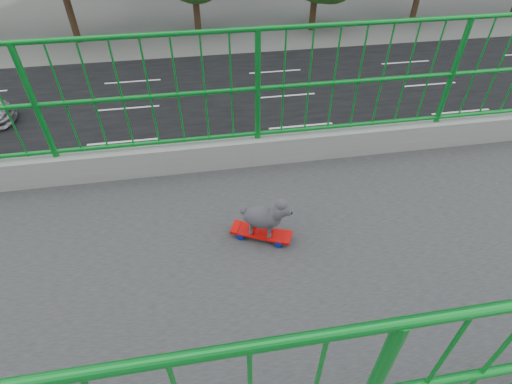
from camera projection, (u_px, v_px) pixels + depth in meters
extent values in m
cube|color=black|center=(123.00, 142.00, 16.98)|extent=(18.00, 90.00, 0.02)
cylinder|color=black|center=(73.00, 20.00, 25.10)|extent=(0.44, 0.44, 2.73)
cylinder|color=black|center=(197.00, 11.00, 26.34)|extent=(0.44, 0.44, 2.87)
cylinder|color=black|center=(313.00, 10.00, 26.94)|extent=(0.44, 0.44, 2.66)
cube|color=red|center=(261.00, 233.00, 3.36)|extent=(0.36, 0.54, 0.02)
cube|color=#99999E|center=(243.00, 230.00, 3.41)|extent=(0.10, 0.07, 0.02)
cylinder|color=#061B95|center=(245.00, 226.00, 3.47)|extent=(0.05, 0.07, 0.06)
sphere|color=yellow|center=(245.00, 226.00, 3.47)|extent=(0.03, 0.03, 0.03)
cylinder|color=#061B95|center=(240.00, 237.00, 3.37)|extent=(0.05, 0.07, 0.06)
sphere|color=yellow|center=(240.00, 237.00, 3.37)|extent=(0.03, 0.03, 0.03)
cube|color=#99999E|center=(280.00, 238.00, 3.34)|extent=(0.10, 0.07, 0.02)
cylinder|color=#061B95|center=(282.00, 233.00, 3.40)|extent=(0.05, 0.07, 0.06)
sphere|color=yellow|center=(282.00, 233.00, 3.40)|extent=(0.03, 0.03, 0.03)
cylinder|color=#061B95|center=(278.00, 244.00, 3.30)|extent=(0.05, 0.07, 0.06)
sphere|color=yellow|center=(278.00, 244.00, 3.30)|extent=(0.03, 0.03, 0.03)
ellipsoid|color=#28262A|center=(261.00, 217.00, 3.24)|extent=(0.29, 0.34, 0.19)
sphere|color=#28262A|center=(281.00, 210.00, 3.13)|extent=(0.13, 0.13, 0.13)
sphere|color=black|center=(291.00, 213.00, 3.12)|extent=(0.02, 0.02, 0.02)
sphere|color=#28262A|center=(243.00, 210.00, 3.25)|extent=(0.06, 0.06, 0.06)
cylinder|color=#28262A|center=(272.00, 225.00, 3.33)|extent=(0.03, 0.03, 0.12)
cylinder|color=#28262A|center=(269.00, 232.00, 3.27)|extent=(0.03, 0.03, 0.12)
cylinder|color=#28262A|center=(253.00, 222.00, 3.37)|extent=(0.03, 0.03, 0.12)
cylinder|color=#28262A|center=(251.00, 229.00, 3.30)|extent=(0.03, 0.03, 0.12)
imported|color=red|center=(111.00, 252.00, 11.35)|extent=(1.74, 4.32, 1.47)
imported|color=#949498|center=(211.00, 176.00, 14.17)|extent=(1.41, 4.04, 1.33)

